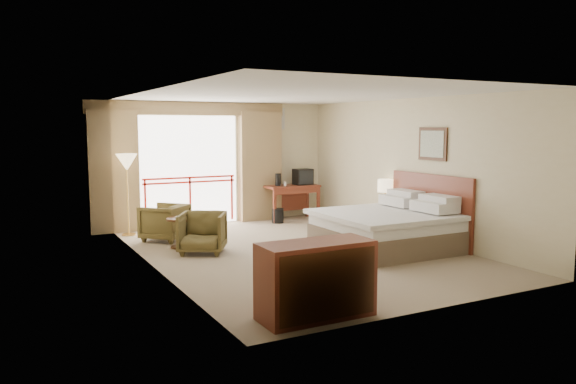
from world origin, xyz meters
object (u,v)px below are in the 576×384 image
table_lamp (385,186)px  armchair_near (203,253)px  wastebasket (278,216)px  armchair_far (165,240)px  floor_lamp (127,165)px  dresser (316,280)px  tv (303,177)px  side_table (180,228)px  bed (388,228)px  desk (290,193)px  nightstand (386,221)px

table_lamp → armchair_near: (-3.84, 0.07, -0.97)m
wastebasket → armchair_far: bearing=-165.3°
wastebasket → floor_lamp: bearing=178.0°
wastebasket → dresser: dresser is taller
tv → side_table: 3.97m
tv → armchair_far: tv is taller
bed → table_lamp: table_lamp is taller
desk → dresser: dresser is taller
wastebasket → armchair_far: size_ratio=0.43×
wastebasket → armchair_near: (-2.51, -2.10, -0.16)m
table_lamp → desk: size_ratio=0.43×
table_lamp → armchair_near: bearing=178.9°
desk → armchair_far: desk is taller
desk → wastebasket: 0.73m
nightstand → dresser: bearing=-140.9°
wastebasket → armchair_far: 2.90m
bed → nightstand: bearing=53.5°
table_lamp → armchair_far: bearing=160.8°
table_lamp → desk: bearing=109.1°
bed → tv: (0.30, 3.59, 0.62)m
side_table → dresser: dresser is taller
desk → floor_lamp: bearing=-173.1°
nightstand → bed: bearing=-131.1°
armchair_near → dresser: size_ratio=0.59×
dresser → floor_lamp: bearing=98.3°
tv → armchair_near: tv is taller
armchair_far → bed: bearing=97.9°
nightstand → side_table: (-4.05, 0.69, 0.09)m
armchair_far → dresser: size_ratio=0.58×
tv → dresser: 6.92m
dresser → table_lamp: bearing=44.6°
table_lamp → wastebasket: (-1.33, 2.17, -0.81)m
dresser → wastebasket: bearing=67.6°
nightstand → armchair_far: nightstand is taller
armchair_far → floor_lamp: (-0.49, 0.85, 1.40)m
desk → armchair_near: bearing=-137.1°
tv → dresser: (-3.26, -6.08, -0.56)m
table_lamp → side_table: 4.15m
side_table → armchair_far: bearing=94.8°
tv → armchair_far: (-3.57, -0.96, -1.00)m
tv → wastebasket: bearing=-157.2°
wastebasket → floor_lamp: 3.52m
bed → wastebasket: size_ratio=6.48×
side_table → bed: bearing=-29.7°
tv → dresser: tv is taller
table_lamp → wastebasket: size_ratio=1.65×
side_table → dresser: bearing=-86.7°
floor_lamp → dresser: floor_lamp is taller
side_table → dresser: size_ratio=0.41×
tv → floor_lamp: 4.09m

